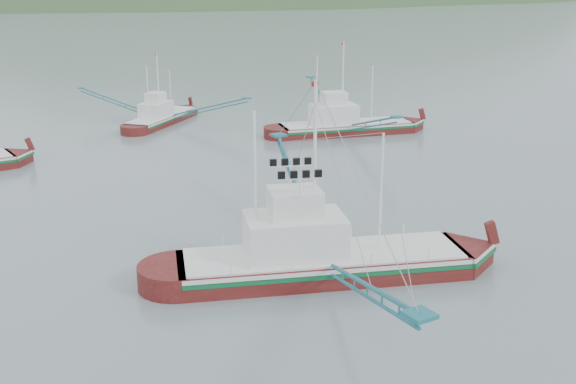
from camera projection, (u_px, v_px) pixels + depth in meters
ground at (339, 267)px, 44.13m from camera, size 1200.00×1200.00×0.00m
main_boat at (321, 236)px, 42.06m from camera, size 17.58×29.80×12.52m
bg_boat_far at (161, 108)px, 84.58m from camera, size 17.14×19.06×8.87m
bg_boat_right at (345, 116)px, 79.25m from camera, size 15.26×26.16×10.81m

